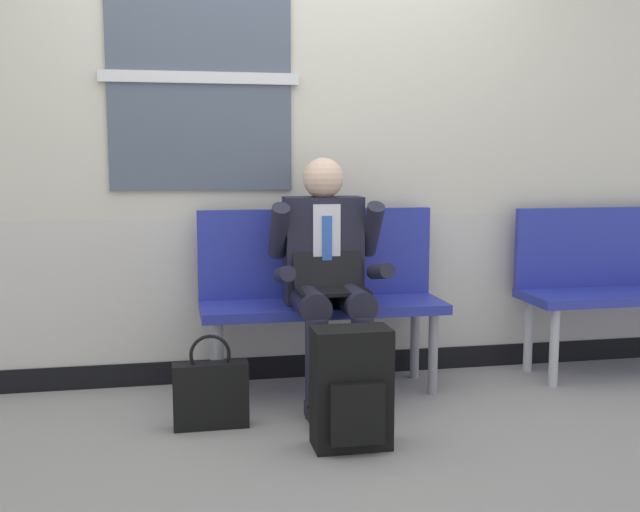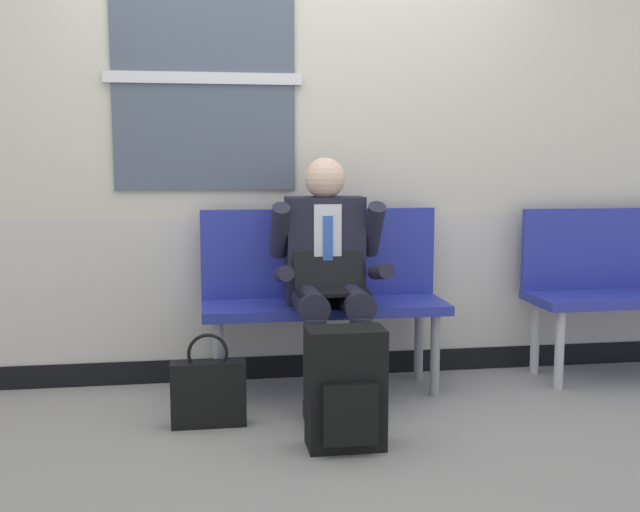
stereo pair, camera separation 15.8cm
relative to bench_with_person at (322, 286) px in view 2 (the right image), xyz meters
name	(u,v)px [view 2 (the right image)]	position (x,y,z in m)	size (l,w,h in m)	color
ground_plane	(310,406)	(-0.11, -0.30, -0.55)	(18.00, 18.00, 0.00)	gray
station_wall	(294,112)	(-0.12, 0.27, 0.92)	(6.83, 0.17, 2.96)	beige
bench_with_person	(322,286)	(0.00, 0.00, 0.00)	(1.27, 0.42, 0.95)	#28339E
person_seated	(329,273)	(0.00, -0.20, 0.10)	(0.57, 0.70, 1.23)	#1E1E2D
backpack	(346,390)	(-0.04, -0.86, -0.30)	(0.33, 0.23, 0.52)	black
handbag	(208,392)	(-0.61, -0.51, -0.39)	(0.34, 0.10, 0.44)	black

